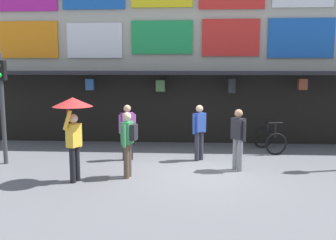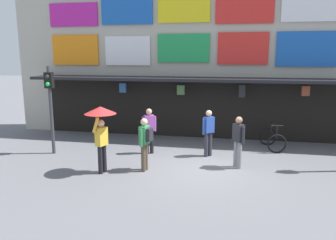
{
  "view_description": "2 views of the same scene",
  "coord_description": "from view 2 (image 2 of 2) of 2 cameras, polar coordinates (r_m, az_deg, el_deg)",
  "views": [
    {
      "loc": [
        -0.15,
        -9.86,
        2.81
      ],
      "look_at": [
        -0.81,
        0.76,
        1.3
      ],
      "focal_mm": 40.31,
      "sensor_mm": 36.0,
      "label": 1
    },
    {
      "loc": [
        0.87,
        -10.27,
        3.63
      ],
      "look_at": [
        -1.27,
        0.75,
        1.38
      ],
      "focal_mm": 35.54,
      "sensor_mm": 36.0,
      "label": 2
    }
  ],
  "objects": [
    {
      "name": "pedestrian_with_umbrella",
      "position": [
        10.2,
        -11.46,
        -0.15
      ],
      "size": [
        0.96,
        0.96,
        2.08
      ],
      "color": "black",
      "rests_on": "ground"
    },
    {
      "name": "pedestrian_in_blue",
      "position": [
        12.15,
        -3.25,
        -1.45
      ],
      "size": [
        0.48,
        0.36,
        1.68
      ],
      "color": "black",
      "rests_on": "ground"
    },
    {
      "name": "traffic_light_near",
      "position": [
        12.66,
        -19.58,
        3.91
      ],
      "size": [
        0.31,
        0.34,
        3.2
      ],
      "color": "#38383D",
      "rests_on": "ground"
    },
    {
      "name": "pedestrian_in_black",
      "position": [
        10.85,
        11.95,
        -3.25
      ],
      "size": [
        0.4,
        0.43,
        1.68
      ],
      "color": "gray",
      "rests_on": "ground"
    },
    {
      "name": "pedestrian_in_green",
      "position": [
        10.36,
        -3.96,
        -3.51
      ],
      "size": [
        0.4,
        0.52,
        1.68
      ],
      "color": "brown",
      "rests_on": "ground"
    },
    {
      "name": "bicycle_parked",
      "position": [
        13.42,
        17.44,
        -3.16
      ],
      "size": [
        0.93,
        1.28,
        1.05
      ],
      "color": "black",
      "rests_on": "ground"
    },
    {
      "name": "shopfront",
      "position": [
        14.87,
        7.81,
        12.51
      ],
      "size": [
        18.0,
        2.6,
        8.0
      ],
      "color": "#B2AD9E",
      "rests_on": "ground"
    },
    {
      "name": "pedestrian_in_white",
      "position": [
        11.9,
        6.96,
        -1.79
      ],
      "size": [
        0.41,
        0.41,
        1.68
      ],
      "color": "#2D2D38",
      "rests_on": "ground"
    },
    {
      "name": "ground_plane",
      "position": [
        10.93,
        5.86,
        -8.14
      ],
      "size": [
        80.0,
        80.0,
        0.0
      ],
      "primitive_type": "plane",
      "color": "slate"
    }
  ]
}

